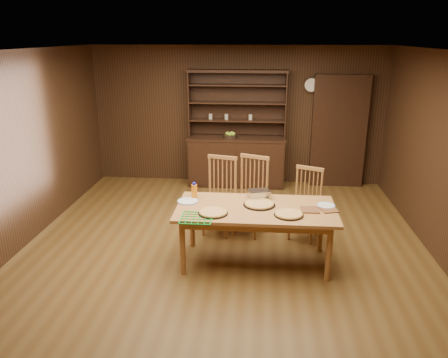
# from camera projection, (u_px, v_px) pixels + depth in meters

# --- Properties ---
(floor) EXTENTS (6.00, 6.00, 0.00)m
(floor) POSITION_uv_depth(u_px,v_px,m) (224.00, 250.00, 5.91)
(floor) COLOR brown
(floor) RESTS_ON ground
(room_shell) EXTENTS (6.00, 6.00, 6.00)m
(room_shell) POSITION_uv_depth(u_px,v_px,m) (224.00, 136.00, 5.41)
(room_shell) COLOR silver
(room_shell) RESTS_ON floor
(china_hutch) EXTENTS (1.84, 0.52, 2.17)m
(china_hutch) POSITION_uv_depth(u_px,v_px,m) (237.00, 155.00, 8.32)
(china_hutch) COLOR black
(china_hutch) RESTS_ON floor
(doorway) EXTENTS (1.00, 0.18, 2.10)m
(doorway) POSITION_uv_depth(u_px,v_px,m) (338.00, 132.00, 8.16)
(doorway) COLOR black
(doorway) RESTS_ON floor
(wall_clock) EXTENTS (0.30, 0.05, 0.30)m
(wall_clock) POSITION_uv_depth(u_px,v_px,m) (311.00, 85.00, 7.99)
(wall_clock) COLOR black
(wall_clock) RESTS_ON room_shell
(dining_table) EXTENTS (1.96, 0.98, 0.75)m
(dining_table) POSITION_uv_depth(u_px,v_px,m) (256.00, 213.00, 5.40)
(dining_table) COLOR #AD763C
(dining_table) RESTS_ON floor
(chair_left) EXTENTS (0.55, 0.54, 1.12)m
(chair_left) POSITION_uv_depth(u_px,v_px,m) (220.00, 192.00, 6.33)
(chair_left) COLOR #A16037
(chair_left) RESTS_ON floor
(chair_center) EXTENTS (0.60, 0.59, 1.14)m
(chair_center) POSITION_uv_depth(u_px,v_px,m) (251.00, 192.00, 6.32)
(chair_center) COLOR #A16037
(chair_center) RESTS_ON floor
(chair_right) EXTENTS (0.54, 0.53, 1.02)m
(chair_right) POSITION_uv_depth(u_px,v_px,m) (306.00, 201.00, 6.17)
(chair_right) COLOR #A16037
(chair_right) RESTS_ON floor
(pizza_left) EXTENTS (0.36, 0.36, 0.04)m
(pizza_left) POSITION_uv_depth(u_px,v_px,m) (213.00, 212.00, 5.19)
(pizza_left) COLOR black
(pizza_left) RESTS_ON dining_table
(pizza_right) EXTENTS (0.35, 0.35, 0.04)m
(pizza_right) POSITION_uv_depth(u_px,v_px,m) (289.00, 214.00, 5.14)
(pizza_right) COLOR black
(pizza_right) RESTS_ON dining_table
(pizza_center) EXTENTS (0.40, 0.40, 0.04)m
(pizza_center) POSITION_uv_depth(u_px,v_px,m) (259.00, 204.00, 5.44)
(pizza_center) COLOR black
(pizza_center) RESTS_ON dining_table
(cooling_rack) EXTENTS (0.39, 0.39, 0.02)m
(cooling_rack) POSITION_uv_depth(u_px,v_px,m) (197.00, 218.00, 5.06)
(cooling_rack) COLOR #0B992B
(cooling_rack) RESTS_ON dining_table
(plate_left) EXTENTS (0.27, 0.27, 0.02)m
(plate_left) POSITION_uv_depth(u_px,v_px,m) (188.00, 201.00, 5.56)
(plate_left) COLOR silver
(plate_left) RESTS_ON dining_table
(plate_right) EXTENTS (0.23, 0.23, 0.02)m
(plate_right) POSITION_uv_depth(u_px,v_px,m) (326.00, 205.00, 5.42)
(plate_right) COLOR silver
(plate_right) RESTS_ON dining_table
(foil_dish) EXTENTS (0.31, 0.26, 0.11)m
(foil_dish) POSITION_uv_depth(u_px,v_px,m) (259.00, 194.00, 5.67)
(foil_dish) COLOR silver
(foil_dish) RESTS_ON dining_table
(juice_bottle) EXTENTS (0.07, 0.07, 0.21)m
(juice_bottle) POSITION_uv_depth(u_px,v_px,m) (194.00, 191.00, 5.66)
(juice_bottle) COLOR orange
(juice_bottle) RESTS_ON dining_table
(pot_holder_a) EXTENTS (0.24, 0.24, 0.01)m
(pot_holder_a) POSITION_uv_depth(u_px,v_px,m) (329.00, 210.00, 5.29)
(pot_holder_a) COLOR #B01421
(pot_holder_a) RESTS_ON dining_table
(pot_holder_b) EXTENTS (0.22, 0.22, 0.02)m
(pot_holder_b) POSITION_uv_depth(u_px,v_px,m) (310.00, 210.00, 5.29)
(pot_holder_b) COLOR #B01421
(pot_holder_b) RESTS_ON dining_table
(fruit_bowl) EXTENTS (0.26, 0.26, 0.12)m
(fruit_bowl) POSITION_uv_depth(u_px,v_px,m) (230.00, 135.00, 8.15)
(fruit_bowl) COLOR black
(fruit_bowl) RESTS_ON china_hutch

